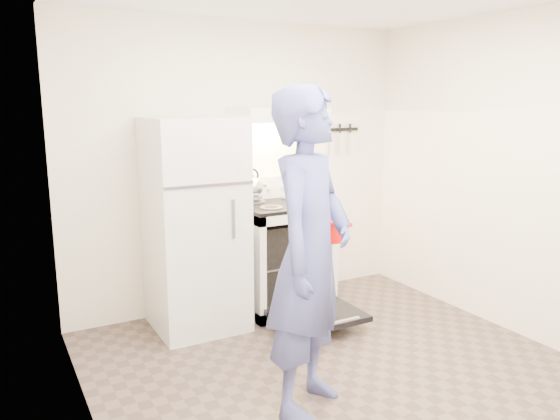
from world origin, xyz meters
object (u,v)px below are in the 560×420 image
object	(u,v)px
refrigerator	(195,225)
stove_body	(282,257)
tea_kettle	(252,186)
person	(310,254)
dutch_oven	(328,230)

from	to	relation	value
refrigerator	stove_body	bearing A→B (deg)	1.77
stove_body	tea_kettle	bearing A→B (deg)	143.38
person	dutch_oven	distance (m)	0.40
refrigerator	tea_kettle	size ratio (longest dim) A/B	5.73
refrigerator	tea_kettle	bearing A→B (deg)	16.99
refrigerator	dutch_oven	xyz separation A→B (m)	(0.47, -1.21, 0.16)
refrigerator	dutch_oven	size ratio (longest dim) A/B	5.11
refrigerator	stove_body	xyz separation A→B (m)	(0.81, 0.02, -0.39)
stove_body	person	world-z (taller)	person
tea_kettle	stove_body	bearing A→B (deg)	-36.62
refrigerator	tea_kettle	world-z (taller)	refrigerator
dutch_oven	person	bearing A→B (deg)	-139.14
tea_kettle	dutch_oven	world-z (taller)	tea_kettle
stove_body	person	xyz separation A→B (m)	(-0.64, -1.50, 0.50)
refrigerator	stove_body	world-z (taller)	refrigerator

